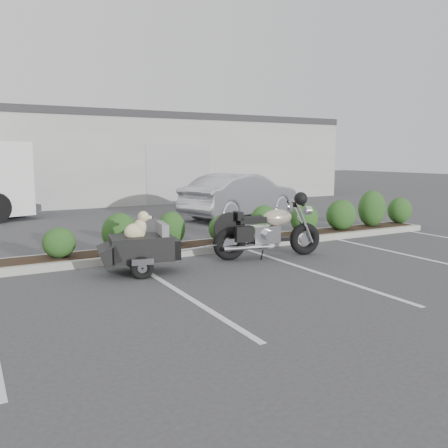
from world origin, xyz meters
TOP-DOWN VIEW (x-y plane):
  - ground at (0.00, 0.00)m, footprint 90.00×90.00m
  - planter_kerb at (1.00, 2.20)m, footprint 12.00×1.00m
  - building at (0.00, 17.00)m, footprint 26.00×10.00m
  - motorcycle at (1.16, 0.81)m, footprint 2.41×0.99m
  - pet_trailer at (-1.62, 0.84)m, footprint 1.95×1.11m
  - sedan at (4.00, 6.64)m, footprint 4.87×2.97m

SIDE VIEW (x-z plane):
  - ground at x=0.00m, z-range 0.00..0.00m
  - planter_kerb at x=1.00m, z-range 0.00..0.15m
  - pet_trailer at x=-1.62m, z-range -0.09..1.06m
  - motorcycle at x=1.16m, z-range -0.14..1.25m
  - sedan at x=4.00m, z-range 0.00..1.51m
  - building at x=0.00m, z-range 0.00..4.00m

